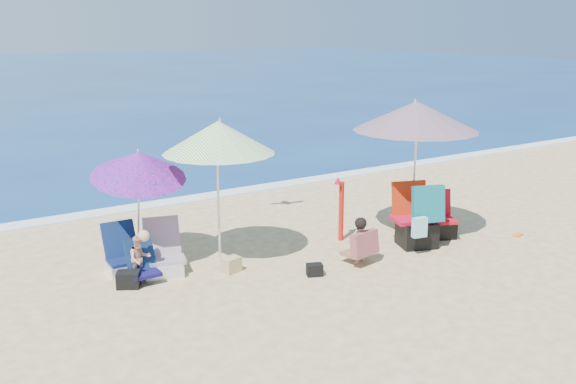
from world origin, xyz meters
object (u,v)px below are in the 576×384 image
camp_chair_left (440,223)px  person_center (361,241)px  camp_chair_right (417,224)px  chair_rainbow (164,259)px  umbrella_striped (218,137)px  umbrella_turquoise (416,116)px  umbrella_blue (139,165)px  person_left (140,258)px  furled_umbrella (341,205)px  chair_navy (124,259)px

camp_chair_left → person_center: bearing=-172.8°
camp_chair_right → chair_rainbow: bearing=162.9°
umbrella_striped → umbrella_turquoise: bearing=-11.4°
umbrella_blue → camp_chair_right: umbrella_blue is taller
person_left → umbrella_blue: bearing=65.4°
furled_umbrella → camp_chair_right: bearing=-46.4°
umbrella_striped → camp_chair_left: umbrella_striped is taller
umbrella_striped → furled_umbrella: 2.67m
chair_navy → chair_rainbow: size_ratio=0.84×
umbrella_blue → person_center: size_ratio=2.55×
furled_umbrella → person_center: size_ratio=1.50×
person_center → umbrella_turquoise: bearing=19.8°
umbrella_blue → person_left: (-0.28, -0.60, -1.29)m
umbrella_blue → furled_umbrella: umbrella_blue is taller
camp_chair_left → person_left: bearing=169.7°
furled_umbrella → person_left: size_ratio=1.48×
umbrella_striped → umbrella_blue: bearing=154.6°
umbrella_turquoise → umbrella_blue: umbrella_turquoise is taller
umbrella_blue → umbrella_striped: bearing=-25.4°
umbrella_blue → chair_navy: umbrella_blue is taller
umbrella_turquoise → camp_chair_left: size_ratio=2.91×
chair_navy → furled_umbrella: bearing=-10.2°
chair_rainbow → camp_chair_right: 4.35m
umbrella_striped → umbrella_blue: umbrella_striped is taller
furled_umbrella → camp_chair_right: (0.93, -0.98, -0.24)m
umbrella_striped → camp_chair_right: (3.19, -1.17, -1.64)m
furled_umbrella → person_left: (-3.66, 0.12, -0.29)m
umbrella_turquoise → camp_chair_left: bearing=-38.4°
camp_chair_left → person_left: 5.38m
chair_navy → camp_chair_left: size_ratio=0.86×
chair_navy → person_center: person_center is taller
umbrella_turquoise → camp_chair_left: umbrella_turquoise is taller
camp_chair_left → person_center: 2.07m
chair_rainbow → person_left: bearing=-157.5°
furled_umbrella → chair_navy: furled_umbrella is taller
camp_chair_left → person_center: camp_chair_left is taller
umbrella_turquoise → chair_rainbow: size_ratio=2.84×
person_left → camp_chair_left: bearing=-10.3°
umbrella_turquoise → person_center: bearing=-160.2°
chair_navy → camp_chair_right: 4.95m
umbrella_turquoise → camp_chair_left: (0.42, -0.33, -1.95)m
umbrella_striped → umbrella_blue: (-1.12, 0.53, -0.40)m
chair_rainbow → umbrella_turquoise: bearing=-10.3°
umbrella_blue → person_left: bearing=-114.6°
chair_rainbow → umbrella_striped: bearing=-6.3°
chair_navy → person_center: size_ratio=0.93×
umbrella_striped → chair_rainbow: size_ratio=2.67×
chair_rainbow → furled_umbrella: bearing=-5.3°
umbrella_turquoise → person_left: 5.25m
umbrella_blue → chair_rainbow: umbrella_blue is taller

